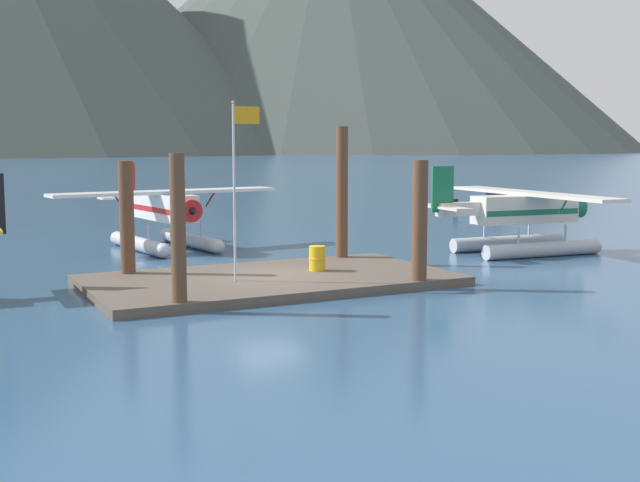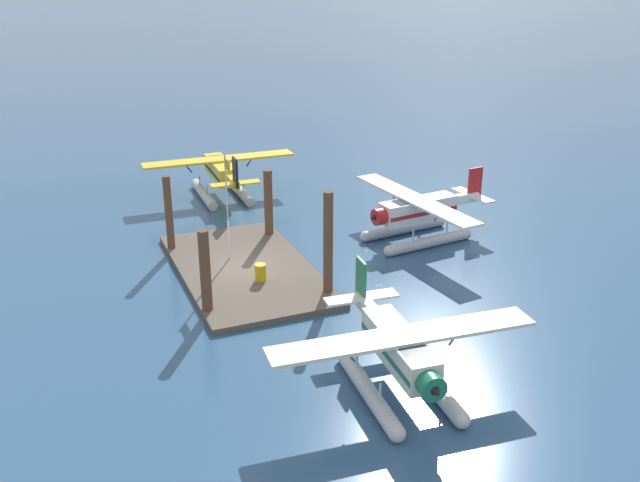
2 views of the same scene
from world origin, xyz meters
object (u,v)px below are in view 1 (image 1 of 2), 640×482
(flagpole, at_px, (238,169))
(fuel_drum, at_px, (317,258))
(seaplane_cream_stbd_fwd, at_px, (525,217))
(boat_grey_open_east, at_px, (492,207))
(seaplane_white_bow_centre, at_px, (165,215))

(flagpole, height_order, fuel_drum, flagpole)
(seaplane_cream_stbd_fwd, distance_m, boat_grey_open_east, 19.89)
(fuel_drum, bearing_deg, boat_grey_open_east, 38.88)
(fuel_drum, relative_size, boat_grey_open_east, 0.21)
(flagpole, bearing_deg, fuel_drum, 11.83)
(seaplane_white_bow_centre, bearing_deg, flagpole, -94.05)
(flagpole, xyz_separation_m, boat_grey_open_east, (25.76, 18.85, -3.45))
(seaplane_cream_stbd_fwd, distance_m, seaplane_white_bow_centre, 16.01)
(flagpole, distance_m, seaplane_cream_stbd_fwd, 14.77)
(seaplane_white_bow_centre, bearing_deg, boat_grey_open_east, 17.26)
(flagpole, relative_size, boat_grey_open_east, 1.38)
(flagpole, relative_size, seaplane_cream_stbd_fwd, 0.56)
(boat_grey_open_east, bearing_deg, fuel_drum, -141.12)
(boat_grey_open_east, bearing_deg, seaplane_cream_stbd_fwd, -125.06)
(seaplane_cream_stbd_fwd, height_order, seaplane_white_bow_centre, same)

